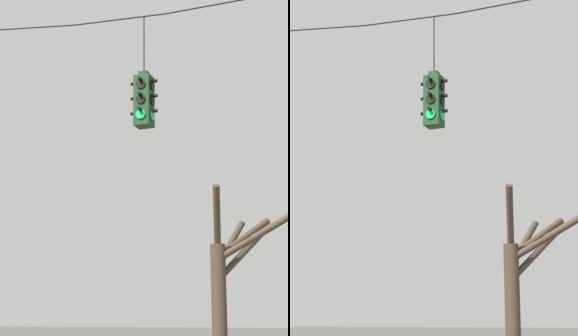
{
  "view_description": "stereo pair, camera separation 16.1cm",
  "coord_description": "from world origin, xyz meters",
  "views": [
    {
      "loc": [
        3.24,
        -11.89,
        1.44
      ],
      "look_at": [
        -1.57,
        -0.09,
        4.38
      ],
      "focal_mm": 70.0,
      "sensor_mm": 36.0,
      "label": 1
    },
    {
      "loc": [
        3.39,
        -11.83,
        1.44
      ],
      "look_at": [
        -1.57,
        -0.09,
        4.38
      ],
      "focal_mm": 70.0,
      "sensor_mm": 36.0,
      "label": 2
    }
  ],
  "objects": [
    {
      "name": "bare_tree",
      "position": [
        -2.1,
        8.37,
        2.77
      ],
      "size": [
        3.46,
        3.93,
        5.45
      ],
      "color": "#423326",
      "rests_on": "ground_plane"
    },
    {
      "name": "traffic_light_near_right_pole",
      "position": [
        -1.57,
        -0.09,
        5.81
      ],
      "size": [
        0.58,
        0.58,
        2.42
      ],
      "color": "#143819"
    }
  ]
}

